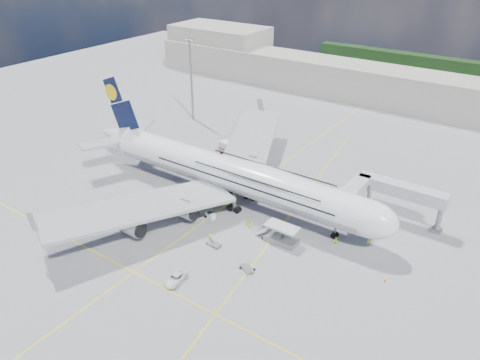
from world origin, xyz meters
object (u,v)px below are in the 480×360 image
Objects in this scene: cargo_loader at (281,236)px; dolly_nose_far at (247,268)px; dolly_row_a at (131,224)px; crew_wing at (177,209)px; baggage_tug at (210,215)px; catering_truck_inner at (230,150)px; cone_tail at (141,170)px; dolly_back at (109,214)px; dolly_row_c at (138,213)px; crew_van at (249,223)px; service_van at (176,278)px; dolly_nose_near at (214,244)px; crew_loader at (336,241)px; cone_wing_right_outer at (91,228)px; crew_tug at (210,238)px; cone_nose at (385,280)px; catering_truck_outer at (255,135)px; dolly_row_b at (123,214)px; cone_wing_left_outer at (252,166)px; jet_bridge at (382,192)px; cone_wing_right_inner at (140,230)px; crew_nose at (369,241)px; cone_wing_left_inner at (241,159)px; airliner at (232,174)px; light_mast at (191,79)px.

cargo_loader is 2.63× the size of dolly_nose_far.
dolly_row_a is 1.60× the size of crew_wing.
catering_truck_inner reaches higher than baggage_tug.
baggage_tug reaches higher than cone_tail.
crew_wing is at bearing 31.35° from dolly_back.
dolly_row_c is 24.31m from crew_van.
dolly_row_a is 19.73m from service_van.
crew_loader is (19.37, 13.27, 0.57)m from dolly_nose_near.
baggage_tug is at bearing 48.52° from crew_van.
cone_wing_right_outer reaches higher than dolly_row_c.
dolly_back is 1.71× the size of crew_tug.
cone_wing_right_outer is (-54.83, -18.03, -0.03)m from cone_nose.
crew_wing is (7.14, -41.77, -1.02)m from catering_truck_outer.
dolly_row_b is at bearing -55.46° from cone_tail.
dolly_nose_near is 5.84× the size of cone_wing_left_outer.
cone_tail is at bearing -168.23° from jet_bridge.
cone_wing_right_inner is at bearing -141.06° from jet_bridge.
dolly_row_a is 2.21m from cone_wing_right_inner.
dolly_nose_far is (26.83, 2.54, -0.66)m from dolly_row_a.
crew_van reaches higher than dolly_row_a.
dolly_nose_near reaches higher than dolly_nose_far.
crew_nose is at bearing 30.84° from cargo_loader.
cone_nose reaches higher than cone_wing_left_inner.
dolly_nose_near is at bearing -68.92° from cone_wing_left_outer.
crew_loader is 37.33m from cone_wing_left_outer.
catering_truck_outer is 64.16m from cone_nose.
baggage_tug is (0.06, -8.13, -6.20)m from airliner.
cone_wing_right_outer is (-17.46, -16.97, -0.42)m from baggage_tug.
dolly_row_a is at bearing -164.47° from cone_nose.
dolly_row_c is at bearing -164.04° from cargo_loader.
jet_bridge is 35.98m from crew_tug.
dolly_row_b is at bearing -161.35° from cargo_loader.
dolly_back is 5.87× the size of cone_wing_left_inner.
airliner is 147.05× the size of cone_wing_left_outer.
cargo_loader is 0.33× the size of light_mast.
dolly_nose_far is at bearing 4.85° from cone_wing_right_inner.
jet_bridge reaches higher than service_van.
service_van reaches higher than dolly_nose_far.
cone_wing_right_outer is (-24.96, 2.51, -0.43)m from service_van.
cone_tail is (12.71, -35.96, -12.92)m from light_mast.
catering_truck_outer is 3.91× the size of crew_wing.
crew_nose is 45.41m from cone_wing_right_inner.
catering_truck_inner is at bearing -0.25° from crew_wing.
catering_truck_outer is at bearing 114.40° from airliner.
catering_truck_outer is 13.75× the size of cone_wing_left_inner.
catering_truck_outer is at bearing 143.47° from cone_nose.
cone_nose reaches higher than dolly_row_c.
dolly_row_b is (-4.96, 2.45, -0.62)m from dolly_row_a.
baggage_tug is at bearing 42.74° from dolly_row_c.
dolly_back is 0.43× the size of catering_truck_outer.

